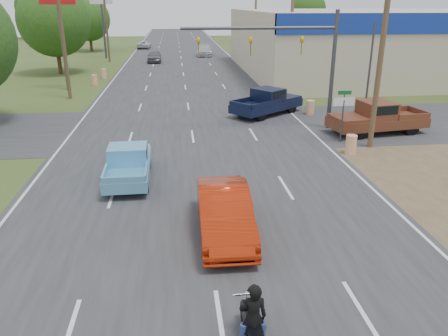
{
  "coord_description": "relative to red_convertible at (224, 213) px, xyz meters",
  "views": [
    {
      "loc": [
        -0.86,
        -8.6,
        7.34
      ],
      "look_at": [
        0.88,
        7.23,
        1.3
      ],
      "focal_mm": 35.0,
      "sensor_mm": 36.0,
      "label": 1
    }
  ],
  "objects": [
    {
      "name": "dirt_verge",
      "position": [
        10.41,
        5.63,
        -0.8
      ],
      "size": [
        8.0,
        18.0,
        0.01
      ],
      "primitive_type": "cube",
      "color": "brown",
      "rests_on": "ground"
    },
    {
      "name": "barrel_1",
      "position": [
        7.81,
        16.13,
        -0.3
      ],
      "size": [
        0.56,
        0.56,
        1.0
      ],
      "primitive_type": "cylinder",
      "color": "orange",
      "rests_on": "ground"
    },
    {
      "name": "ground",
      "position": [
        -0.59,
        -4.37,
        -0.8
      ],
      "size": [
        200.0,
        200.0,
        0.0
      ],
      "primitive_type": "plane",
      "color": "#3A471C",
      "rests_on": "ground"
    },
    {
      "name": "cross_road",
      "position": [
        -0.59,
        13.63,
        -0.79
      ],
      "size": [
        120.0,
        10.0,
        0.02
      ],
      "primitive_type": "cube",
      "color": "#2D2D30",
      "rests_on": "ground"
    },
    {
      "name": "pole_sign_left_near",
      "position": [
        -11.09,
        27.63,
        6.37
      ],
      "size": [
        3.0,
        0.35,
        9.2
      ],
      "color": "#3F3F44",
      "rests_on": "ground"
    },
    {
      "name": "distant_car_white",
      "position": [
        -6.62,
        65.55,
        -0.16
      ],
      "size": [
        2.3,
        4.68,
        1.28
      ],
      "primitive_type": "imported",
      "rotation": [
        0.0,
        0.0,
        3.1
      ],
      "color": "silver",
      "rests_on": "ground"
    },
    {
      "name": "barrel_2",
      "position": [
        -9.09,
        29.63,
        -0.3
      ],
      "size": [
        0.56,
        0.56,
        1.0
      ],
      "primitive_type": "cylinder",
      "color": "orange",
      "rests_on": "ground"
    },
    {
      "name": "street_name_sign",
      "position": [
        8.21,
        11.13,
        0.81
      ],
      "size": [
        0.8,
        0.08,
        2.61
      ],
      "color": "#3F3F44",
      "rests_on": "ground"
    },
    {
      "name": "distant_car_silver",
      "position": [
        2.97,
        53.42,
        -0.01
      ],
      "size": [
        2.7,
        5.63,
        1.58
      ],
      "primitive_type": "imported",
      "rotation": [
        0.0,
        0.0,
        -0.09
      ],
      "color": "silver",
      "rests_on": "ground"
    },
    {
      "name": "main_road",
      "position": [
        -0.59,
        35.63,
        -0.79
      ],
      "size": [
        15.0,
        180.0,
        0.02
      ],
      "primitive_type": "cube",
      "color": "#2D2D30",
      "rests_on": "ground"
    },
    {
      "name": "rider",
      "position": [
        0.02,
        -5.41,
        0.05
      ],
      "size": [
        0.64,
        0.43,
        1.71
      ],
      "primitive_type": "imported",
      "rotation": [
        0.0,
        0.0,
        3.18
      ],
      "color": "black",
      "rests_on": "ground"
    },
    {
      "name": "blue_pickup",
      "position": [
        -3.64,
        5.36,
        -0.02
      ],
      "size": [
        1.86,
        4.69,
        1.55
      ],
      "rotation": [
        0.0,
        0.0,
        0.01
      ],
      "color": "black",
      "rests_on": "ground"
    },
    {
      "name": "tree_5",
      "position": [
        29.41,
        90.63,
        5.08
      ],
      "size": [
        7.98,
        7.98,
        9.88
      ],
      "color": "#422D19",
      "rests_on": "ground"
    },
    {
      "name": "brown_pickup",
      "position": [
        10.29,
        11.2,
        0.16
      ],
      "size": [
        6.02,
        3.05,
        1.91
      ],
      "rotation": [
        0.0,
        0.0,
        1.72
      ],
      "color": "black",
      "rests_on": "ground"
    },
    {
      "name": "pole_sign_left_far",
      "position": [
        -11.09,
        51.63,
        6.37
      ],
      "size": [
        3.0,
        0.35,
        9.2
      ],
      "color": "#3F3F44",
      "rests_on": "ground"
    },
    {
      "name": "signal_mast",
      "position": [
        5.24,
        12.63,
        4.0
      ],
      "size": [
        9.12,
        0.4,
        7.0
      ],
      "color": "#3F3F44",
      "rests_on": "ground"
    },
    {
      "name": "navy_pickup",
      "position": [
        4.9,
        16.56,
        0.12
      ],
      "size": [
        5.62,
        5.02,
        1.82
      ],
      "rotation": [
        0.0,
        0.0,
        -0.91
      ],
      "color": "black",
      "rests_on": "ground"
    },
    {
      "name": "utility_pole_2",
      "position": [
        8.91,
        26.63,
        4.52
      ],
      "size": [
        2.0,
        0.28,
        10.0
      ],
      "color": "#4C3823",
      "rests_on": "ground"
    },
    {
      "name": "utility_pole_1",
      "position": [
        8.91,
        8.63,
        4.52
      ],
      "size": [
        2.0,
        0.28,
        10.0
      ],
      "color": "#4C3823",
      "rests_on": "ground"
    },
    {
      "name": "utility_pole_5",
      "position": [
        -10.09,
        23.63,
        4.52
      ],
      "size": [
        2.0,
        0.28,
        10.0
      ],
      "color": "#4C3823",
      "rests_on": "ground"
    },
    {
      "name": "tree_6",
      "position": [
        -30.59,
        90.63,
        5.7
      ],
      "size": [
        8.82,
        8.82,
        10.92
      ],
      "color": "#422D19",
      "rests_on": "ground"
    },
    {
      "name": "tree_2",
      "position": [
        -14.79,
        61.63,
        4.15
      ],
      "size": [
        6.72,
        6.72,
        8.32
      ],
      "color": "#422D19",
      "rests_on": "ground"
    },
    {
      "name": "utility_pole_3",
      "position": [
        8.91,
        44.63,
        4.52
      ],
      "size": [
        2.0,
        0.28,
        10.0
      ],
      "color": "#4C3823",
      "rests_on": "ground"
    },
    {
      "name": "barrel_0",
      "position": [
        7.41,
        7.63,
        -0.3
      ],
      "size": [
        0.56,
        0.56,
        1.0
      ],
      "primitive_type": "cylinder",
      "color": "orange",
      "rests_on": "ground"
    },
    {
      "name": "distant_car_grey",
      "position": [
        -4.14,
        46.57,
        -0.05
      ],
      "size": [
        1.83,
        4.45,
        1.51
      ],
      "primitive_type": "imported",
      "rotation": [
        0.0,
        0.0,
        0.01
      ],
      "color": "slate",
      "rests_on": "ground"
    },
    {
      "name": "utility_pole_6",
      "position": [
        -10.09,
        47.63,
        4.52
      ],
      "size": [
        2.0,
        0.28,
        10.0
      ],
      "color": "#4C3823",
      "rests_on": "ground"
    },
    {
      "name": "barrel_3",
      "position": [
        -8.79,
        33.63,
        -0.3
      ],
      "size": [
        0.56,
        0.56,
        1.0
      ],
      "primitive_type": "cylinder",
      "color": "orange",
      "rests_on": "ground"
    },
    {
      "name": "red_convertible",
      "position": [
        0.0,
        0.0,
        0.0
      ],
      "size": [
        1.75,
        4.88,
        1.6
      ],
      "primitive_type": "imported",
      "rotation": [
        0.0,
        0.0,
        -0.01
      ],
      "color": "#A82107",
      "rests_on": "ground"
    },
    {
      "name": "lane_sign",
      "position": [
        7.61,
        9.63,
        1.1
      ],
      "size": [
        1.2,
        0.08,
        2.52
      ],
      "color": "#3F3F44",
      "rests_on": "ground"
    },
    {
      "name": "tree_1",
      "position": [
        -14.09,
        37.63,
        4.77
      ],
      "size": [
        7.56,
        7.56,
        9.36
      ],
      "color": "#422D19",
      "rests_on": "ground"
    }
  ]
}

